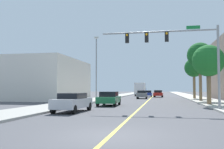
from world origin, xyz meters
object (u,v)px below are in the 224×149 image
object	(u,v)px
palm_far	(194,68)
car_green	(109,98)
car_silver	(73,102)
delivery_truck	(140,89)
car_blue	(147,93)
traffic_signal_mast	(178,47)
palm_mid	(200,56)
car_gray	(142,94)
street_lamp	(96,65)
car_red	(158,94)
palm_near	(208,61)

from	to	relation	value
palm_far	car_green	bearing A→B (deg)	-121.11
car_silver	delivery_truck	world-z (taller)	delivery_truck
car_blue	delivery_truck	size ratio (longest dim) A/B	0.44
palm_far	car_silver	distance (m)	28.03
traffic_signal_mast	palm_mid	xyz separation A→B (m)	(3.75, 13.84, 0.92)
traffic_signal_mast	car_silver	size ratio (longest dim) A/B	2.17
car_gray	delivery_truck	world-z (taller)	delivery_truck
car_gray	delivery_truck	distance (m)	18.94
traffic_signal_mast	car_blue	xyz separation A→B (m)	(-4.29, 32.91, -4.53)
street_lamp	traffic_signal_mast	bearing A→B (deg)	-48.26
car_blue	palm_far	bearing A→B (deg)	-56.27
palm_far	car_red	bearing A→B (deg)	120.45
car_red	delivery_truck	world-z (taller)	delivery_truck
street_lamp	palm_mid	world-z (taller)	street_lamp
car_silver	palm_mid	bearing A→B (deg)	-122.33
traffic_signal_mast	palm_near	distance (m)	6.93
palm_mid	delivery_truck	bearing A→B (deg)	109.89
traffic_signal_mast	car_green	size ratio (longest dim) A/B	2.23
palm_mid	palm_far	size ratio (longest dim) A/B	1.18
car_gray	car_blue	size ratio (longest dim) A/B	1.06
palm_near	car_gray	bearing A→B (deg)	115.10
traffic_signal_mast	palm_mid	distance (m)	14.37
palm_mid	car_silver	size ratio (longest dim) A/B	1.75
palm_far	car_silver	size ratio (longest dim) A/B	1.48
palm_mid	car_blue	distance (m)	21.40
car_red	street_lamp	bearing A→B (deg)	-108.11
street_lamp	car_green	world-z (taller)	street_lamp
street_lamp	delivery_truck	bearing A→B (deg)	83.83
car_gray	car_silver	size ratio (longest dim) A/B	0.94
car_green	delivery_truck	world-z (taller)	delivery_truck
palm_mid	car_red	distance (m)	19.56
car_blue	delivery_truck	distance (m)	9.61
palm_mid	car_red	xyz separation A→B (m)	(-5.73, 17.89, -5.43)
car_red	palm_mid	bearing A→B (deg)	-69.43
car_green	traffic_signal_mast	bearing A→B (deg)	-32.82
car_silver	palm_near	bearing A→B (deg)	-138.79
traffic_signal_mast	car_gray	world-z (taller)	traffic_signal_mast
street_lamp	palm_mid	xyz separation A→B (m)	(13.63, 2.77, 1.31)
palm_near	palm_mid	world-z (taller)	palm_mid
traffic_signal_mast	palm_far	bearing A→B (deg)	79.75
car_green	street_lamp	bearing A→B (deg)	113.02
car_gray	car_red	world-z (taller)	car_red
traffic_signal_mast	street_lamp	bearing A→B (deg)	131.74
palm_mid	car_blue	bearing A→B (deg)	112.85
traffic_signal_mast	palm_near	xyz separation A→B (m)	(3.42, 5.99, -0.66)
palm_near	palm_mid	distance (m)	8.01
palm_far	car_blue	distance (m)	14.58
palm_mid	car_blue	world-z (taller)	palm_mid
car_silver	car_blue	bearing A→B (deg)	-93.73
car_green	palm_mid	bearing A→B (deg)	41.57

